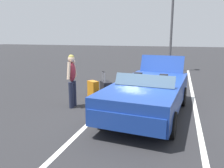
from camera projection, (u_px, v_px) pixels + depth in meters
ground_plane at (148, 115)px, 6.53m from camera, size 80.00×80.00×0.00m
lot_line_near at (103, 110)px, 6.91m from camera, size 18.00×0.12×0.01m
lot_line_mid at (197, 119)px, 6.16m from camera, size 18.00×0.12×0.01m
convertible_car at (147, 96)px, 6.22m from camera, size 4.31×2.16×1.52m
suitcase_large_black at (106, 92)px, 7.54m from camera, size 0.55×0.50×1.08m
suitcase_medium_bright at (93, 89)px, 8.20m from camera, size 0.43×0.47×0.62m
traveler_person at (72, 78)px, 7.03m from camera, size 0.60×0.23×1.65m
parking_lamp_post at (172, 20)px, 13.53m from camera, size 0.50×0.24×5.33m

